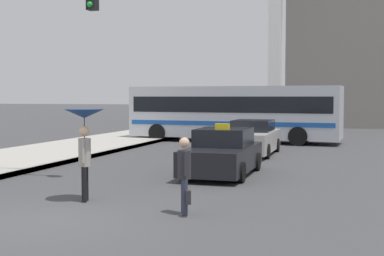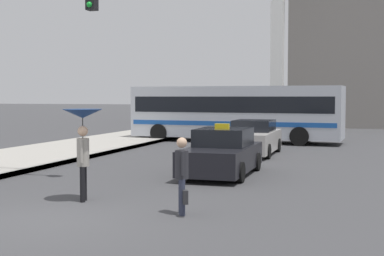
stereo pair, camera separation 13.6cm
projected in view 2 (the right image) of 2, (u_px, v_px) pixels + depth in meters
The scene contains 7 objects.
ground_plane at pixel (49, 220), 10.66m from camera, with size 300.00×300.00×0.00m, color #424244.
taxi at pixel (222, 154), 16.72m from camera, with size 1.91×4.22×1.62m.
sedan_red at pixel (253, 139), 22.63m from camera, with size 1.91×4.54×1.46m.
city_bus at pixel (235, 111), 28.94m from camera, with size 11.51×3.25×3.00m.
pedestrian_with_umbrella at pixel (83, 130), 12.44m from camera, with size 0.93×0.93×2.16m.
pedestrian_man at pixel (182, 171), 11.06m from camera, with size 0.42×0.53×1.61m.
traffic_light at pixel (31, 39), 15.82m from camera, with size 3.59×0.38×6.01m.
Camera 2 is at (5.85, -9.22, 2.45)m, focal length 50.00 mm.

